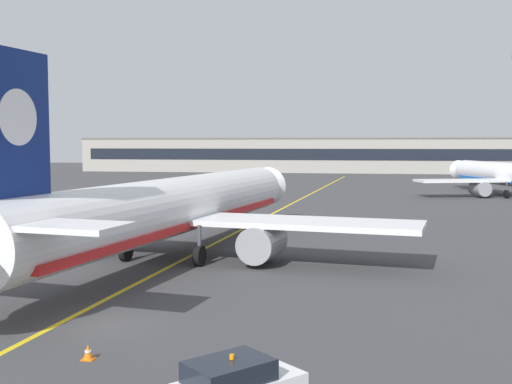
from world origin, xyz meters
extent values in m
plane|color=#3D3D3F|center=(0.00, 0.00, 0.00)|extent=(400.00, 400.00, 0.00)
cube|color=yellow|center=(0.00, 30.00, 0.00)|extent=(12.93, 179.58, 0.01)
cylinder|color=white|center=(-1.68, 15.61, 3.50)|extent=(9.20, 36.16, 3.80)
cone|color=white|center=(1.24, 34.69, 3.50)|extent=(3.96, 3.12, 3.61)
cube|color=red|center=(-1.68, 15.61, 2.46)|extent=(8.69, 33.30, 0.44)
cube|color=black|center=(0.95, 32.81, 4.17)|extent=(2.98, 1.52, 0.60)
cube|color=white|center=(-1.59, 16.20, 2.65)|extent=(32.36, 9.59, 0.36)
cylinder|color=gray|center=(-7.87, 16.15, 1.43)|extent=(2.82, 3.91, 2.30)
cylinder|color=black|center=(-7.59, 17.98, 1.43)|extent=(1.96, 0.47, 1.95)
cylinder|color=gray|center=(4.38, 14.28, 1.43)|extent=(2.82, 3.91, 2.30)
cylinder|color=black|center=(4.66, 16.11, 1.43)|extent=(1.96, 0.47, 1.95)
cube|color=navy|center=(-4.07, -0.01, 8.05)|extent=(1.12, 4.81, 7.20)
cylinder|color=white|center=(-4.03, 0.29, 8.77)|extent=(0.80, 2.44, 2.40)
cube|color=white|center=(-4.17, -0.60, 4.36)|extent=(11.30, 4.43, 0.24)
cylinder|color=#4C4C51|center=(0.51, 29.94, 1.48)|extent=(0.24, 0.24, 1.60)
cylinder|color=black|center=(0.51, 29.94, 0.45)|extent=(0.53, 0.95, 0.90)
cylinder|color=#4C4C51|center=(-4.56, 14.03, 1.77)|extent=(0.24, 0.24, 1.60)
cylinder|color=black|center=(-4.56, 14.03, 0.65)|extent=(0.59, 1.35, 1.30)
cylinder|color=#4C4C51|center=(0.58, 13.24, 1.77)|extent=(0.24, 0.24, 1.60)
cylinder|color=black|center=(0.58, 13.24, 0.65)|extent=(0.59, 1.35, 1.30)
cone|color=white|center=(26.77, 85.65, 3.09)|extent=(3.72, 3.12, 3.19)
cube|color=black|center=(27.26, 84.05, 3.68)|extent=(2.69, 1.66, 0.53)
cylinder|color=gray|center=(26.60, 67.42, 1.26)|extent=(2.87, 3.63, 2.03)
cylinder|color=black|center=(26.13, 68.99, 1.26)|extent=(1.70, 0.65, 1.73)
cylinder|color=#4C4C51|center=(28.01, 81.60, 1.30)|extent=(0.21, 0.21, 1.41)
cylinder|color=black|center=(28.01, 81.60, 0.40)|extent=(0.57, 0.86, 0.79)
cylinder|color=#4C4C51|center=(30.05, 67.00, 1.57)|extent=(0.21, 0.21, 1.41)
cylinder|color=black|center=(30.05, 67.00, 0.57)|extent=(0.67, 1.20, 1.15)
cube|color=black|center=(6.98, -7.70, 1.34)|extent=(2.72, 2.78, 0.60)
cylinder|color=orange|center=(7.05, -7.63, 1.72)|extent=(0.14, 0.14, 0.14)
cylinder|color=black|center=(7.43, -5.89, 0.32)|extent=(0.59, 0.62, 0.64)
cone|color=orange|center=(-1.08, 32.68, 0.28)|extent=(0.36, 0.36, 0.55)
cylinder|color=white|center=(-1.08, 32.68, 0.30)|extent=(0.23, 0.23, 0.07)
cube|color=orange|center=(-1.08, 32.68, 0.01)|extent=(0.44, 0.44, 0.03)
cone|color=orange|center=(1.03, -3.91, 0.28)|extent=(0.36, 0.36, 0.55)
cylinder|color=white|center=(1.03, -3.91, 0.30)|extent=(0.23, 0.23, 0.07)
cube|color=orange|center=(1.03, -3.91, 0.01)|extent=(0.44, 0.44, 0.03)
cube|color=#9E998E|center=(-2.82, 139.47, 4.30)|extent=(121.07, 12.00, 8.61)
cube|color=black|center=(-2.82, 133.42, 4.70)|extent=(116.23, 0.12, 2.80)
cube|color=slate|center=(-2.82, 139.47, 8.81)|extent=(121.47, 12.40, 0.40)
camera|label=1|loc=(10.63, -24.53, 7.71)|focal=44.38mm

